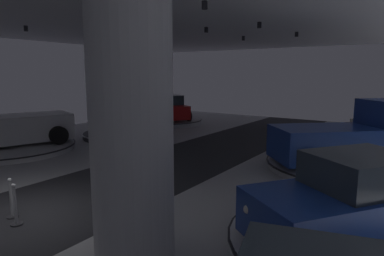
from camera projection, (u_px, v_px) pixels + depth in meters
name	position (u px, v px, depth m)	size (l,w,h in m)	color
ground	(22.00, 219.00, 8.21)	(24.00, 44.00, 0.06)	#B2B2B7
column_right	(131.00, 115.00, 6.15)	(1.55, 1.55, 5.50)	#ADADB2
display_platform_mid_right	(351.00, 244.00, 6.63)	(4.89, 4.89, 0.27)	silver
display_car_mid_right	(355.00, 202.00, 6.50)	(3.90, 4.47, 1.71)	navy
display_platform_far_right	(344.00, 165.00, 12.41)	(5.68, 5.68, 0.25)	#B7B7BC
pickup_truck_far_right	(355.00, 137.00, 12.28)	(5.33, 5.13, 2.30)	navy
display_platform_deep_left	(169.00, 121.00, 23.60)	(4.67, 4.67, 0.34)	#B7B7BC
display_car_deep_left	(169.00, 108.00, 23.42)	(4.47, 3.88, 1.71)	red
display_platform_mid_left	(10.00, 147.00, 15.39)	(5.68, 5.68, 0.26)	#B7B7BC
pickup_truck_mid_left	(0.00, 126.00, 15.03)	(3.93, 5.69, 2.30)	silver
display_platform_far_left	(124.00, 134.00, 18.70)	(4.55, 4.55, 0.29)	#333338
display_car_far_left	(124.00, 118.00, 18.53)	(4.14, 4.33, 1.71)	navy
visitor_walking_near	(170.00, 135.00, 14.32)	(0.32, 0.32, 1.59)	black
stanchion_a	(15.00, 210.00, 7.77)	(0.28, 0.28, 1.01)	#333338
stanchion_b	(12.00, 203.00, 8.17)	(0.28, 0.28, 1.01)	#333338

